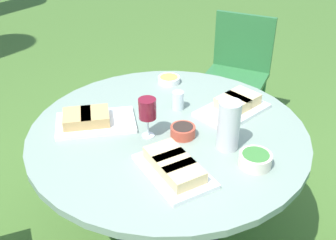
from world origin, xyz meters
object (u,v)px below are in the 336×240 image
at_px(water_pitcher, 229,125).
at_px(dining_table, 168,149).
at_px(chair_near_right, 238,67).
at_px(wine_glass, 147,110).

bearing_deg(water_pitcher, dining_table, 78.48).
bearing_deg(chair_near_right, water_pitcher, -175.33).
bearing_deg(dining_table, chair_near_right, -8.40).
height_order(chair_near_right, wine_glass, wine_glass).
xyz_separation_m(dining_table, chair_near_right, (1.26, -0.19, -0.09)).
bearing_deg(dining_table, water_pitcher, -101.52).
xyz_separation_m(chair_near_right, wine_glass, (-1.33, 0.26, 0.34)).
height_order(dining_table, wine_glass, wine_glass).
xyz_separation_m(water_pitcher, wine_glass, (-0.01, 0.37, 0.03)).
bearing_deg(wine_glass, water_pitcher, -88.33).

